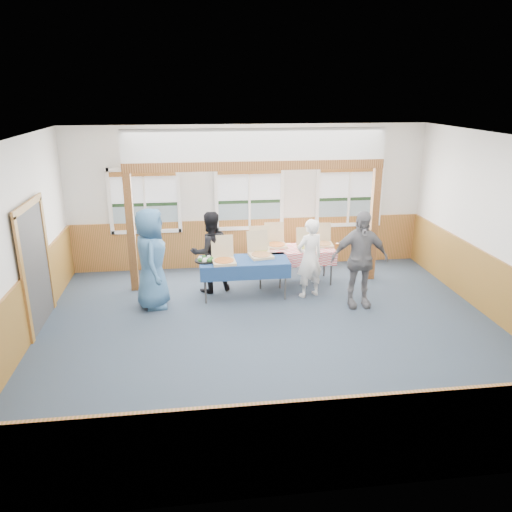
{
  "coord_description": "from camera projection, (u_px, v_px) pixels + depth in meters",
  "views": [
    {
      "loc": [
        -1.25,
        -7.45,
        3.92
      ],
      "look_at": [
        -0.17,
        1.0,
        1.05
      ],
      "focal_mm": 35.0,
      "sensor_mm": 36.0,
      "label": 1
    }
  ],
  "objects": [
    {
      "name": "pizza_box_a",
      "position": [
        224.0,
        259.0,
        9.54
      ],
      "size": [
        0.46,
        0.55,
        0.47
      ],
      "rotation": [
        0.0,
        0.0,
        0.06
      ],
      "color": "#C9B086",
      "rests_on": "table_left"
    },
    {
      "name": "man_blue",
      "position": [
        151.0,
        259.0,
        9.17
      ],
      "size": [
        0.65,
        0.96,
        1.9
      ],
      "primitive_type": "imported",
      "rotation": [
        0.0,
        0.0,
        1.63
      ],
      "color": "#376089",
      "rests_on": "floor"
    },
    {
      "name": "wall_right",
      "position": [
        509.0,
        234.0,
        8.38
      ],
      "size": [
        0.0,
        8.0,
        8.0
      ],
      "primitive_type": "plane",
      "rotation": [
        1.57,
        0.0,
        -1.57
      ],
      "color": "silver",
      "rests_on": "floor"
    },
    {
      "name": "woman_black",
      "position": [
        210.0,
        252.0,
        9.95
      ],
      "size": [
        0.95,
        0.84,
        1.65
      ],
      "primitive_type": "imported",
      "rotation": [
        0.0,
        0.0,
        3.45
      ],
      "color": "black",
      "rests_on": "floor"
    },
    {
      "name": "window_right",
      "position": [
        349.0,
        192.0,
        11.4
      ],
      "size": [
        1.56,
        0.1,
        1.46
      ],
      "color": "white",
      "rests_on": "wall_back"
    },
    {
      "name": "table_right",
      "position": [
        294.0,
        251.0,
        10.42
      ],
      "size": [
        1.68,
        0.76,
        0.76
      ],
      "rotation": [
        0.0,
        0.0,
        -0.02
      ],
      "color": "#363636",
      "rests_on": "floor"
    },
    {
      "name": "veggie_tray",
      "position": [
        205.0,
        260.0,
        9.61
      ],
      "size": [
        0.41,
        0.41,
        0.09
      ],
      "color": "black",
      "rests_on": "table_left"
    },
    {
      "name": "post_left",
      "position": [
        131.0,
        233.0,
        9.88
      ],
      "size": [
        0.15,
        0.15,
        2.4
      ],
      "primitive_type": "cube",
      "color": "#5A3014",
      "rests_on": "floor"
    },
    {
      "name": "pizza_box_f",
      "position": [
        323.0,
        242.0,
        10.6
      ],
      "size": [
        0.43,
        0.51,
        0.43
      ],
      "rotation": [
        0.0,
        0.0,
        -0.08
      ],
      "color": "#C9B086",
      "rests_on": "table_right"
    },
    {
      "name": "table_left",
      "position": [
        244.0,
        263.0,
        9.73
      ],
      "size": [
        1.84,
        1.09,
        0.76
      ],
      "rotation": [
        0.0,
        0.0,
        -0.19
      ],
      "color": "#363636",
      "rests_on": "floor"
    },
    {
      "name": "wainscot_left",
      "position": [
        22.0,
        317.0,
        7.75
      ],
      "size": [
        0.05,
        6.98,
        1.1
      ],
      "primitive_type": "cube",
      "color": "brown",
      "rests_on": "floor"
    },
    {
      "name": "person_grey",
      "position": [
        360.0,
        259.0,
        9.22
      ],
      "size": [
        1.09,
        0.47,
        1.84
      ],
      "primitive_type": "imported",
      "rotation": [
        0.0,
        0.0,
        -0.02
      ],
      "color": "slate",
      "rests_on": "floor"
    },
    {
      "name": "ceiling",
      "position": [
        276.0,
        140.0,
        7.39
      ],
      "size": [
        8.0,
        8.0,
        0.0
      ],
      "primitive_type": "plane",
      "rotation": [
        3.14,
        0.0,
        0.0
      ],
      "color": "white",
      "rests_on": "wall_back"
    },
    {
      "name": "pizza_box_e",
      "position": [
        307.0,
        246.0,
        10.34
      ],
      "size": [
        0.38,
        0.46,
        0.41
      ],
      "rotation": [
        0.0,
        0.0,
        -0.02
      ],
      "color": "#C9B086",
      "rests_on": "table_right"
    },
    {
      "name": "wainscot_front",
      "position": [
        330.0,
        445.0,
        4.96
      ],
      "size": [
        7.98,
        0.05,
        1.1
      ],
      "primitive_type": "cube",
      "color": "brown",
      "rests_on": "floor"
    },
    {
      "name": "pizza_box_c",
      "position": [
        259.0,
        248.0,
        10.2
      ],
      "size": [
        0.49,
        0.57,
        0.46
      ],
      "rotation": [
        0.0,
        0.0,
        -0.13
      ],
      "color": "#C9B086",
      "rests_on": "table_right"
    },
    {
      "name": "wall_left",
      "position": [
        9.0,
        253.0,
        7.41
      ],
      "size": [
        0.0,
        8.0,
        8.0
      ],
      "primitive_type": "plane",
      "rotation": [
        1.57,
        0.0,
        1.57
      ],
      "color": "silver",
      "rests_on": "floor"
    },
    {
      "name": "cased_opening",
      "position": [
        35.0,
        267.0,
        8.44
      ],
      "size": [
        0.06,
        1.3,
        2.1
      ],
      "primitive_type": "cube",
      "color": "#363636",
      "rests_on": "wall_left"
    },
    {
      "name": "pizza_box_b",
      "position": [
        260.0,
        253.0,
        9.88
      ],
      "size": [
        0.51,
        0.59,
        0.47
      ],
      "rotation": [
        0.0,
        0.0,
        0.17
      ],
      "color": "#C9B086",
      "rests_on": "table_left"
    },
    {
      "name": "wall_front",
      "position": [
        336.0,
        353.0,
        4.6
      ],
      "size": [
        8.0,
        0.0,
        8.0
      ],
      "primitive_type": "plane",
      "rotation": [
        -1.57,
        0.0,
        0.0
      ],
      "color": "silver",
      "rests_on": "floor"
    },
    {
      "name": "wainscot_back",
      "position": [
        249.0,
        243.0,
        11.5
      ],
      "size": [
        7.98,
        0.05,
        1.1
      ],
      "primitive_type": "cube",
      "color": "brown",
      "rests_on": "floor"
    },
    {
      "name": "woman_white",
      "position": [
        310.0,
        258.0,
        9.69
      ],
      "size": [
        0.67,
        0.55,
        1.58
      ],
      "primitive_type": "imported",
      "rotation": [
        0.0,
        0.0,
        3.5
      ],
      "color": "white",
      "rests_on": "floor"
    },
    {
      "name": "floor",
      "position": [
        273.0,
        333.0,
        8.4
      ],
      "size": [
        8.0,
        8.0,
        0.0
      ],
      "primitive_type": "plane",
      "color": "#273040",
      "rests_on": "ground"
    },
    {
      "name": "drink_glass",
      "position": [
        337.0,
        247.0,
        10.25
      ],
      "size": [
        0.07,
        0.07,
        0.15
      ],
      "primitive_type": "cylinder",
      "color": "brown",
      "rests_on": "table_right"
    },
    {
      "name": "wall_back",
      "position": [
        249.0,
        198.0,
        11.19
      ],
      "size": [
        8.0,
        0.0,
        8.0
      ],
      "primitive_type": "plane",
      "rotation": [
        1.57,
        0.0,
        0.0
      ],
      "color": "silver",
      "rests_on": "floor"
    },
    {
      "name": "pizza_box_d",
      "position": [
        276.0,
        243.0,
        10.52
      ],
      "size": [
        0.42,
        0.52,
        0.46
      ],
      "rotation": [
        0.0,
        0.0,
        0.01
      ],
      "color": "#C9B086",
      "rests_on": "table_right"
    },
    {
      "name": "window_mid",
      "position": [
        249.0,
        194.0,
        11.12
      ],
      "size": [
        1.56,
        0.1,
        1.46
      ],
      "color": "white",
      "rests_on": "wall_back"
    },
    {
      "name": "wainscot_right",
      "position": [
        498.0,
        292.0,
        8.71
      ],
      "size": [
        0.05,
        6.98,
        1.1
      ],
      "primitive_type": "cube",
      "color": "brown",
      "rests_on": "floor"
    },
    {
      "name": "post_right",
      "position": [
        374.0,
        225.0,
        10.49
      ],
      "size": [
        0.15,
        0.15,
        2.4
      ],
      "primitive_type": "cube",
      "color": "#5A3014",
      "rests_on": "floor"
    },
    {
      "name": "window_left",
      "position": [
        144.0,
        197.0,
        10.84
      ],
      "size": [
        1.56,
        0.1,
        1.46
      ],
      "color": "white",
      "rests_on": "wall_back"
    },
    {
      "name": "cross_beam",
      "position": [
        256.0,
        165.0,
        9.77
      ],
      "size": [
        5.15,
        0.18,
        0.18
      ],
      "primitive_type": "cube",
      "color": "#5A3014",
      "rests_on": "post_left"
    }
  ]
}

